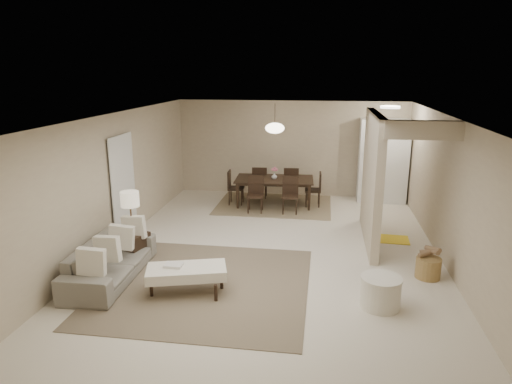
% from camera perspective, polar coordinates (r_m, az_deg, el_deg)
% --- Properties ---
extents(floor, '(9.00, 9.00, 0.00)m').
position_cam_1_polar(floor, '(8.21, 1.81, -8.43)').
color(floor, beige).
rests_on(floor, ground).
extents(ceiling, '(9.00, 9.00, 0.00)m').
position_cam_1_polar(ceiling, '(7.57, 1.97, 9.21)').
color(ceiling, white).
rests_on(ceiling, back_wall).
extents(back_wall, '(6.00, 0.00, 6.00)m').
position_cam_1_polar(back_wall, '(12.18, 4.39, 5.45)').
color(back_wall, tan).
rests_on(back_wall, floor).
extents(left_wall, '(0.00, 9.00, 9.00)m').
position_cam_1_polar(left_wall, '(8.66, -18.24, 0.80)').
color(left_wall, tan).
rests_on(left_wall, floor).
extents(right_wall, '(0.00, 9.00, 9.00)m').
position_cam_1_polar(right_wall, '(8.03, 23.65, -0.80)').
color(right_wall, tan).
rests_on(right_wall, floor).
extents(partition, '(0.15, 2.50, 2.50)m').
position_cam_1_polar(partition, '(9.01, 14.29, 1.62)').
color(partition, tan).
rests_on(partition, floor).
extents(doorway, '(0.04, 0.90, 2.04)m').
position_cam_1_polar(doorway, '(9.22, -16.32, 0.31)').
color(doorway, black).
rests_on(doorway, floor).
extents(pantry_cabinet, '(1.20, 0.55, 2.10)m').
position_cam_1_polar(pantry_cabinet, '(11.93, 15.59, 3.76)').
color(pantry_cabinet, white).
rests_on(pantry_cabinet, floor).
extents(flush_light, '(0.44, 0.44, 0.05)m').
position_cam_1_polar(flush_light, '(10.81, 16.43, 10.15)').
color(flush_light, white).
rests_on(flush_light, ceiling).
extents(living_rug, '(3.20, 3.20, 0.01)m').
position_cam_1_polar(living_rug, '(7.35, -6.35, -11.41)').
color(living_rug, brown).
rests_on(living_rug, floor).
extents(sofa, '(2.09, 0.87, 0.60)m').
position_cam_1_polar(sofa, '(7.75, -17.73, -8.22)').
color(sofa, slate).
rests_on(sofa, floor).
extents(ottoman_bench, '(1.28, 0.84, 0.42)m').
position_cam_1_polar(ottoman_bench, '(7.00, -8.67, -9.90)').
color(ottoman_bench, silver).
rests_on(ottoman_bench, living_rug).
extents(side_table, '(0.57, 0.57, 0.49)m').
position_cam_1_polar(side_table, '(8.40, -15.08, -6.60)').
color(side_table, black).
rests_on(side_table, floor).
extents(table_lamp, '(0.32, 0.32, 0.76)m').
position_cam_1_polar(table_lamp, '(8.14, -15.47, -1.31)').
color(table_lamp, '#48321F').
rests_on(table_lamp, side_table).
extents(round_pouf, '(0.58, 0.58, 0.45)m').
position_cam_1_polar(round_pouf, '(6.83, 15.31, -11.99)').
color(round_pouf, silver).
rests_on(round_pouf, floor).
extents(wicker_basket, '(0.50, 0.50, 0.34)m').
position_cam_1_polar(wicker_basket, '(7.97, 20.71, -8.87)').
color(wicker_basket, olive).
rests_on(wicker_basket, floor).
extents(dining_rug, '(2.80, 2.10, 0.01)m').
position_cam_1_polar(dining_rug, '(11.40, 2.26, -1.61)').
color(dining_rug, '#897655').
rests_on(dining_rug, floor).
extents(dining_table, '(1.96, 1.16, 0.67)m').
position_cam_1_polar(dining_table, '(11.31, 2.28, -0.01)').
color(dining_table, black).
rests_on(dining_table, dining_rug).
extents(dining_chairs, '(2.30, 1.71, 0.85)m').
position_cam_1_polar(dining_chairs, '(11.29, 2.28, 0.44)').
color(dining_chairs, black).
rests_on(dining_chairs, dining_rug).
extents(vase, '(0.16, 0.16, 0.15)m').
position_cam_1_polar(vase, '(11.21, 2.30, 2.01)').
color(vase, white).
rests_on(vase, dining_table).
extents(yellow_mat, '(0.87, 0.57, 0.01)m').
position_cam_1_polar(yellow_mat, '(9.51, 16.04, -5.64)').
color(yellow_mat, yellow).
rests_on(yellow_mat, floor).
extents(pendant_light, '(0.46, 0.46, 0.71)m').
position_cam_1_polar(pendant_light, '(11.01, 2.37, 7.99)').
color(pendant_light, '#48321F').
rests_on(pendant_light, ceiling).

